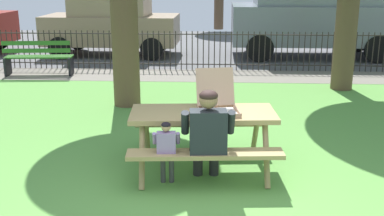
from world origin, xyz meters
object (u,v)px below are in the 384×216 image
at_px(parked_car_center, 111,21).
at_px(picnic_table_foreground, 203,125).
at_px(adult_at_table, 208,133).
at_px(child_at_table, 167,147).
at_px(pizza_box_open, 217,102).
at_px(parked_car_right, 314,12).
at_px(park_bench_left, 39,58).

bearing_deg(parked_car_center, picnic_table_foreground, -70.63).
bearing_deg(parked_car_center, adult_at_table, -71.21).
relative_size(child_at_table, parked_car_center, 0.21).
height_order(pizza_box_open, parked_car_right, parked_car_right).
bearing_deg(parked_car_right, parked_car_center, -180.00).
distance_m(picnic_table_foreground, child_at_table, 0.70).
distance_m(picnic_table_foreground, park_bench_left, 6.89).
bearing_deg(pizza_box_open, parked_car_right, 71.87).
xyz_separation_m(picnic_table_foreground, parked_car_center, (-2.98, 8.47, 0.41)).
distance_m(picnic_table_foreground, adult_at_table, 0.51).
xyz_separation_m(picnic_table_foreground, parked_car_right, (2.94, 8.47, 0.71)).
relative_size(pizza_box_open, parked_car_center, 0.17).
xyz_separation_m(pizza_box_open, park_bench_left, (-4.31, 5.47, -0.47)).
xyz_separation_m(parked_car_center, parked_car_right, (5.92, 0.00, 0.29)).
bearing_deg(child_at_table, adult_at_table, 8.14).
relative_size(picnic_table_foreground, park_bench_left, 1.17).
distance_m(pizza_box_open, park_bench_left, 6.98).
distance_m(adult_at_table, parked_car_right, 9.44).
xyz_separation_m(park_bench_left, parked_car_center, (1.16, 2.96, 0.59)).
xyz_separation_m(adult_at_table, parked_car_right, (2.86, 8.97, 0.65)).
distance_m(park_bench_left, parked_car_center, 3.24).
distance_m(pizza_box_open, child_at_table, 0.92).
height_order(pizza_box_open, child_at_table, pizza_box_open).
bearing_deg(pizza_box_open, park_bench_left, 128.24).
distance_m(picnic_table_foreground, parked_car_right, 9.00).
relative_size(adult_at_table, parked_car_center, 0.30).
bearing_deg(parked_car_right, pizza_box_open, -108.13).
bearing_deg(pizza_box_open, child_at_table, -133.69).
height_order(park_bench_left, parked_car_center, parked_car_center).
xyz_separation_m(pizza_box_open, child_at_table, (-0.57, -0.60, -0.39)).
relative_size(pizza_box_open, adult_at_table, 0.55).
xyz_separation_m(child_at_table, parked_car_right, (3.34, 9.04, 0.80)).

